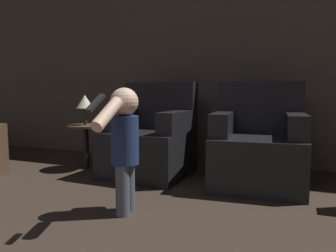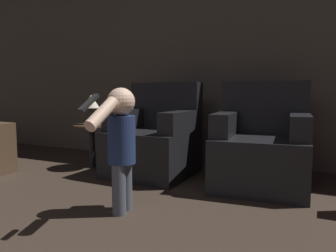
% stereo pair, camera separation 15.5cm
% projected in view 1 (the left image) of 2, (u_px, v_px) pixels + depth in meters
% --- Properties ---
extents(wall_back, '(8.40, 0.05, 2.60)m').
position_uv_depth(wall_back, '(200.00, 51.00, 3.81)').
color(wall_back, '#51493F').
rests_on(wall_back, ground_plane).
extents(armchair_left, '(0.80, 0.79, 0.92)m').
position_uv_depth(armchair_left, '(150.00, 141.00, 3.27)').
color(armchair_left, black).
rests_on(armchair_left, ground_plane).
extents(armchair_right, '(0.83, 0.83, 0.92)m').
position_uv_depth(armchair_right, '(258.00, 148.00, 2.88)').
color(armchair_right, black).
rests_on(armchair_right, ground_plane).
extents(person_toddler, '(0.19, 0.59, 0.85)m').
position_uv_depth(person_toddler, '(124.00, 140.00, 2.19)').
color(person_toddler, '#474C56').
rests_on(person_toddler, ground_plane).
extents(side_table, '(0.39, 0.39, 0.47)m').
position_uv_depth(side_table, '(86.00, 134.00, 3.50)').
color(side_table, black).
rests_on(side_table, ground_plane).
extents(lamp, '(0.18, 0.18, 0.32)m').
position_uv_depth(lamp, '(85.00, 102.00, 3.46)').
color(lamp, '#262626').
rests_on(lamp, side_table).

